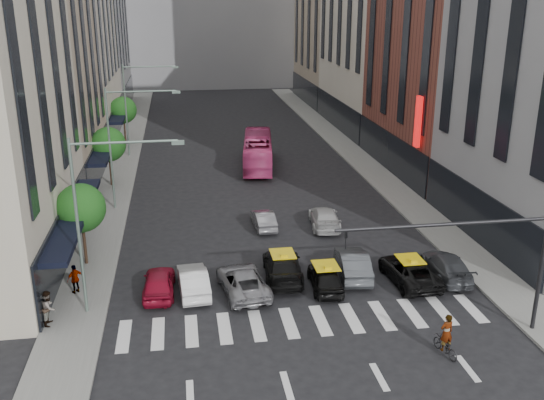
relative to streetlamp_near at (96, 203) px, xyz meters
name	(u,v)px	position (x,y,z in m)	size (l,w,h in m)	color
ground	(315,337)	(10.04, -4.00, -5.90)	(160.00, 160.00, 0.00)	black
sidewalk_left	(119,173)	(-1.46, 26.00, -5.83)	(3.00, 96.00, 0.15)	slate
sidewalk_right	(363,162)	(21.54, 26.00, -5.83)	(3.00, 96.00, 0.15)	slate
building_left_b	(35,40)	(-6.96, 24.00, 6.10)	(8.00, 16.00, 24.00)	tan
building_right_b	(442,24)	(27.04, 23.00, 7.10)	(8.00, 18.00, 26.00)	brown
building_right_d	(333,5)	(27.04, 61.00, 8.10)	(8.00, 18.00, 28.00)	tan
tree_near	(81,208)	(-1.76, 6.00, -2.25)	(2.88, 2.88, 4.95)	black
tree_mid	(108,144)	(-1.76, 22.00, -2.25)	(2.88, 2.88, 4.95)	black
tree_far	(123,110)	(-1.76, 38.00, -2.25)	(2.88, 2.88, 4.95)	black
streetlamp_near	(96,203)	(0.00, 0.00, 0.00)	(5.38, 0.25, 9.00)	gray
streetlamp_mid	(122,133)	(0.00, 16.00, 0.00)	(5.38, 0.25, 9.00)	gray
streetlamp_far	(135,98)	(0.00, 32.00, 0.00)	(5.38, 0.25, 9.00)	gray
traffic_signal	(488,249)	(17.74, -5.00, -1.43)	(10.10, 0.20, 6.00)	black
liberty_sign	(418,122)	(22.64, 16.00, 0.10)	(0.30, 0.70, 4.00)	red
car_red	(159,283)	(2.64, 1.57, -5.20)	(1.66, 4.12, 1.40)	maroon
car_white_front	(193,281)	(4.48, 1.51, -5.19)	(1.51, 4.32, 1.42)	silver
car_silver	(243,281)	(7.14, 1.09, -5.22)	(2.27, 4.92, 1.37)	gray
taxi_left	(283,266)	(9.58, 2.50, -5.15)	(2.10, 5.17, 1.50)	black
taxi_center	(325,277)	(11.69, 0.85, -5.22)	(1.61, 4.01, 1.37)	black
car_grey_mid	(353,263)	(13.62, 2.20, -5.14)	(1.62, 4.65, 1.53)	#44484C
taxi_right	(409,271)	(16.56, 0.93, -5.22)	(2.28, 4.95, 1.38)	black
car_grey_curb	(447,266)	(18.91, 1.22, -5.22)	(1.93, 4.74, 1.38)	#3D4045
car_row2_left	(263,219)	(9.61, 10.50, -5.28)	(1.32, 3.77, 1.24)	#949499
car_row2_right	(324,218)	(13.85, 10.05, -5.22)	(1.92, 4.72, 1.37)	#BCBCBC
bus	(258,151)	(11.31, 26.29, -4.40)	(2.53, 10.80, 3.01)	#D63F81
motorcycle	(445,346)	(15.48, -6.33, -5.46)	(0.59, 1.70, 0.89)	black
rider	(448,320)	(15.48, -6.33, -4.12)	(0.65, 0.43, 1.79)	gray
pedestrian_near	(49,308)	(-2.56, -1.04, -4.87)	(0.86, 0.67, 1.78)	gray
pedestrian_far	(75,279)	(-1.79, 2.17, -4.94)	(0.95, 0.40, 1.62)	gray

